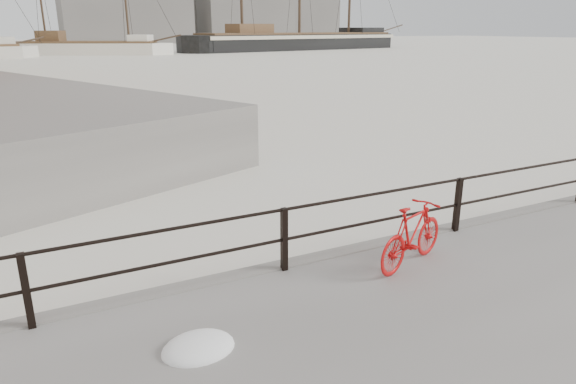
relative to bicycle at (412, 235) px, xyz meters
name	(u,v)px	position (x,y,z in m)	size (l,w,h in m)	color
ground	(447,245)	(1.67, 0.89, -0.86)	(400.00, 400.00, 0.00)	white
guardrail	(458,205)	(1.67, 0.74, -0.01)	(28.00, 0.10, 1.00)	black
bicycle	(412,235)	(0.00, 0.00, 0.00)	(1.68, 0.25, 1.01)	red
barque_black	(299,50)	(41.95, 81.76, -0.86)	(54.60, 17.87, 31.28)	black
schooner_mid	(89,55)	(4.66, 79.58, -0.86)	(27.07, 11.45, 19.64)	silver
industrial_west	(125,7)	(21.67, 140.89, 8.14)	(32.00, 18.00, 18.00)	gray
industrial_east	(301,18)	(79.67, 150.89, 6.14)	(20.00, 16.00, 14.00)	gray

